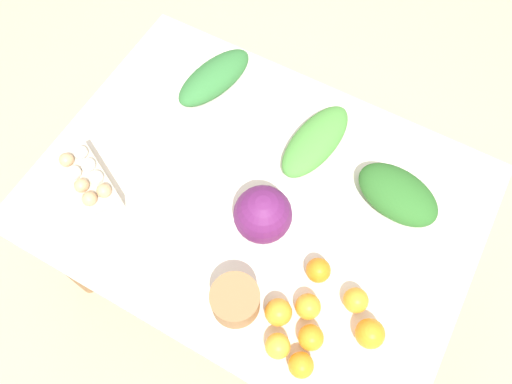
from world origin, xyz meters
name	(u,v)px	position (x,y,z in m)	size (l,w,h in m)	color
ground_plane	(256,270)	(0.00, 0.00, 0.00)	(8.00, 8.00, 0.00)	#C6B289
dining_table	(256,209)	(0.00, 0.00, 0.65)	(1.28, 0.93, 0.75)	silver
cabbage_purple	(263,214)	(0.06, -0.08, 0.84)	(0.16, 0.16, 0.16)	#601E5B
egg_carton	(88,180)	(-0.44, -0.21, 0.80)	(0.26, 0.20, 0.09)	beige
paper_bag	(235,300)	(0.11, -0.31, 0.80)	(0.13, 0.13, 0.09)	#997047
greens_bunch_dandelion	(214,77)	(-0.31, 0.29, 0.80)	(0.29, 0.12, 0.09)	#337538
greens_bunch_chard	(398,194)	(0.36, 0.18, 0.80)	(0.25, 0.15, 0.10)	#2D6B28
greens_bunch_beet_tops	(316,141)	(0.08, 0.23, 0.79)	(0.30, 0.13, 0.07)	#4C933D
orange_0	(301,365)	(0.33, -0.37, 0.79)	(0.06, 0.06, 0.06)	orange
orange_1	(308,306)	(0.28, -0.23, 0.79)	(0.07, 0.07, 0.07)	orange
orange_2	(356,300)	(0.38, -0.15, 0.79)	(0.07, 0.07, 0.07)	orange
orange_3	(311,338)	(0.32, -0.30, 0.79)	(0.07, 0.07, 0.07)	orange
orange_4	(318,270)	(0.26, -0.13, 0.79)	(0.07, 0.07, 0.07)	orange
orange_5	(370,334)	(0.45, -0.22, 0.79)	(0.08, 0.08, 0.08)	orange
orange_6	(278,346)	(0.26, -0.36, 0.79)	(0.07, 0.07, 0.07)	#F9A833
orange_7	(278,312)	(0.22, -0.28, 0.79)	(0.07, 0.07, 0.07)	orange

